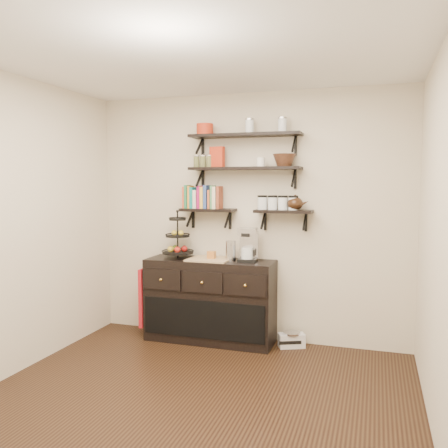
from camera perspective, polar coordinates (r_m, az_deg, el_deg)
floor at (r=3.94m, az=-4.29°, el=-21.13°), size 3.50×3.50×0.00m
ceiling at (r=3.67m, az=-4.59°, el=20.23°), size 3.50×3.50×0.02m
back_wall at (r=5.21m, az=2.89°, el=0.77°), size 3.50×0.02×2.70m
right_wall at (r=3.32m, az=24.76°, el=-2.14°), size 0.02×3.50×2.70m
shelf_top at (r=5.10m, az=2.54°, el=10.59°), size 1.20×0.27×0.23m
shelf_mid at (r=5.08m, az=2.53°, el=6.66°), size 1.20×0.27×0.23m
shelf_low_left at (r=5.22m, az=-1.90°, el=1.63°), size 0.60×0.25×0.23m
shelf_low_right at (r=5.00m, az=7.19°, el=1.45°), size 0.60×0.25×0.23m
cookbooks at (r=5.23m, az=-2.46°, el=3.14°), size 0.43×0.15×0.26m
glass_canisters at (r=5.01m, az=6.47°, el=2.46°), size 0.43×0.10×0.13m
sideboard at (r=5.24m, az=-1.68°, el=-9.15°), size 1.40×0.50×0.92m
fruit_stand at (r=5.27m, az=-5.55°, el=-2.20°), size 0.35×0.35×0.51m
candle at (r=5.14m, az=-1.51°, el=-3.72°), size 0.08×0.08×0.08m
coffee_maker at (r=5.03m, az=2.93°, el=-2.59°), size 0.21×0.21×0.36m
thermal_carafe at (r=5.04m, az=0.82°, el=-3.26°), size 0.11×0.11×0.22m
apron at (r=5.44m, az=-9.40°, el=-8.59°), size 0.04×0.28×0.65m
radio at (r=5.19m, az=8.13°, el=-13.61°), size 0.30×0.24×0.16m
recipe_box at (r=5.17m, az=-0.83°, el=8.06°), size 0.17×0.09×0.22m
walnut_bowl at (r=4.98m, az=7.27°, el=7.61°), size 0.24×0.24×0.13m
ramekins at (r=5.03m, az=4.44°, el=7.42°), size 0.09×0.09×0.10m
teapot at (r=4.97m, az=8.57°, el=2.59°), size 0.24×0.20×0.16m
red_pot at (r=5.24m, az=-2.32°, el=11.31°), size 0.18×0.18×0.12m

